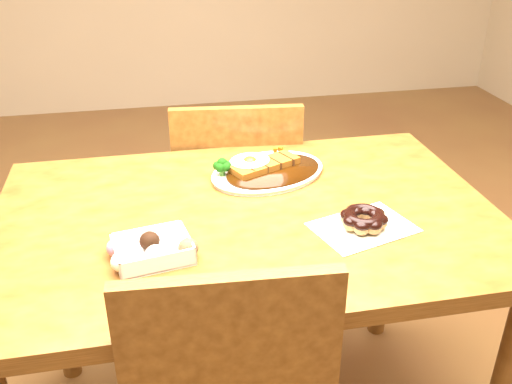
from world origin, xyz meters
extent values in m
cube|color=#532E10|center=(0.00, 0.00, 0.73)|extent=(1.20, 0.80, 0.04)
cylinder|color=#532E10|center=(-0.54, 0.34, 0.35)|extent=(0.06, 0.06, 0.71)
cylinder|color=#532E10|center=(0.54, 0.34, 0.35)|extent=(0.06, 0.06, 0.71)
cube|color=#532E10|center=(0.06, 0.60, 0.43)|extent=(0.46, 0.46, 0.04)
cylinder|color=#532E10|center=(0.25, 0.75, 0.21)|extent=(0.04, 0.04, 0.41)
cylinder|color=#532E10|center=(-0.09, 0.79, 0.21)|extent=(0.04, 0.04, 0.41)
cylinder|color=#532E10|center=(0.22, 0.41, 0.21)|extent=(0.04, 0.04, 0.41)
cylinder|color=#532E10|center=(-0.12, 0.45, 0.21)|extent=(0.04, 0.04, 0.41)
cube|color=#532E10|center=(0.04, 0.41, 0.67)|extent=(0.40, 0.07, 0.40)
cube|color=#532E10|center=(-0.11, -0.41, 0.67)|extent=(0.40, 0.06, 0.40)
ellipsoid|color=white|center=(0.09, 0.19, 0.76)|extent=(0.38, 0.32, 0.01)
ellipsoid|color=black|center=(0.10, 0.18, 0.77)|extent=(0.32, 0.27, 0.01)
cube|color=#6B380C|center=(0.08, 0.19, 0.78)|extent=(0.20, 0.14, 0.02)
ellipsoid|color=white|center=(0.04, 0.20, 0.79)|extent=(0.13, 0.13, 0.01)
ellipsoid|color=#FFB214|center=(0.04, 0.20, 0.79)|extent=(0.04, 0.04, 0.02)
cube|color=white|center=(-0.23, -0.15, 0.77)|extent=(0.18, 0.15, 0.04)
ellipsoid|color=beige|center=(-0.29, -0.19, 0.77)|extent=(0.04, 0.04, 0.04)
ellipsoid|color=beige|center=(-0.22, -0.18, 0.77)|extent=(0.04, 0.04, 0.04)
ellipsoid|color=black|center=(-0.16, -0.16, 0.77)|extent=(0.04, 0.04, 0.04)
ellipsoid|color=pink|center=(-0.30, -0.14, 0.77)|extent=(0.04, 0.04, 0.04)
ellipsoid|color=black|center=(-0.23, -0.12, 0.77)|extent=(0.04, 0.04, 0.04)
cube|color=silver|center=(0.25, -0.12, 0.75)|extent=(0.26, 0.21, 0.00)
torus|color=olive|center=(0.25, -0.12, 0.77)|extent=(0.13, 0.13, 0.04)
torus|color=black|center=(0.25, -0.12, 0.78)|extent=(0.12, 0.12, 0.02)
camera|label=1|loc=(-0.21, -1.17, 1.43)|focal=40.00mm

